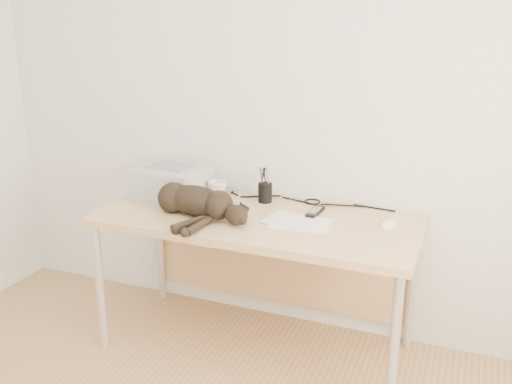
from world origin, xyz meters
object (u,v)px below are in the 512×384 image
at_px(pen_cup, 265,192).
at_px(printer, 171,181).
at_px(desk, 262,235).
at_px(mug, 217,190).
at_px(mouse, 388,222).
at_px(cat, 193,202).

bearing_deg(pen_cup, printer, -168.88).
distance_m(desk, printer, 0.59).
relative_size(printer, mug, 3.77).
bearing_deg(mouse, pen_cup, -174.45).
bearing_deg(cat, pen_cup, 63.96).
xyz_separation_m(printer, cat, (0.26, -0.23, -0.01)).
height_order(pen_cup, mouse, pen_cup).
bearing_deg(pen_cup, mouse, -9.59).
bearing_deg(desk, cat, -147.08).
bearing_deg(mouse, desk, -162.17).
distance_m(desk, cat, 0.40).
bearing_deg(printer, mug, 12.40).
relative_size(printer, pen_cup, 2.04).
bearing_deg(cat, mouse, 24.62).
height_order(mug, mouse, mug).
relative_size(desk, printer, 4.10).
relative_size(cat, pen_cup, 3.65).
bearing_deg(cat, printer, 149.21).
distance_m(printer, cat, 0.35).
xyz_separation_m(cat, mouse, (0.92, 0.22, -0.05)).
distance_m(desk, mouse, 0.65).
distance_m(desk, pen_cup, 0.24).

